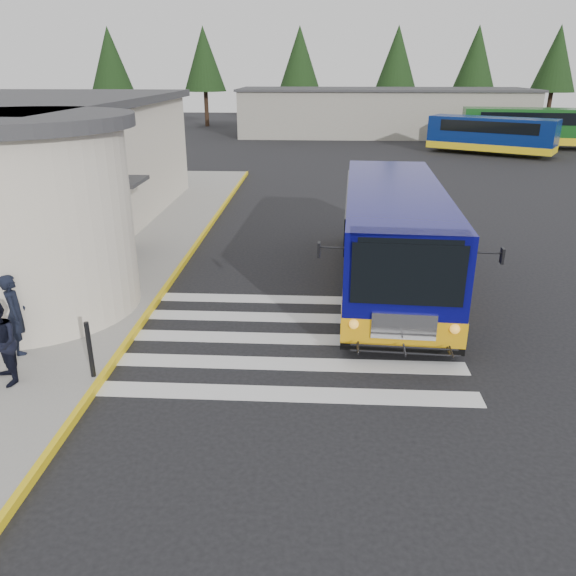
# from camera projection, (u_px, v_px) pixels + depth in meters

# --- Properties ---
(ground) EXTENTS (140.00, 140.00, 0.00)m
(ground) POSITION_uv_depth(u_px,v_px,m) (305.00, 325.00, 13.92)
(ground) COLOR black
(ground) RESTS_ON ground
(sidewalk) EXTENTS (10.00, 34.00, 0.15)m
(sidewalk) POSITION_uv_depth(u_px,v_px,m) (30.00, 263.00, 18.07)
(sidewalk) COLOR gray
(sidewalk) RESTS_ON ground
(curb_strip) EXTENTS (0.12, 34.00, 0.16)m
(curb_strip) POSITION_uv_depth(u_px,v_px,m) (181.00, 266.00, 17.81)
(curb_strip) COLOR yellow
(curb_strip) RESTS_ON ground
(station_building) EXTENTS (12.70, 18.70, 4.80)m
(station_building) POSITION_uv_depth(u_px,v_px,m) (7.00, 170.00, 19.95)
(station_building) COLOR beige
(station_building) RESTS_ON ground
(crosswalk) EXTENTS (8.00, 5.35, 0.01)m
(crosswalk) POSITION_uv_depth(u_px,v_px,m) (283.00, 339.00, 13.20)
(crosswalk) COLOR silver
(crosswalk) RESTS_ON ground
(depot_building) EXTENTS (26.40, 8.40, 4.20)m
(depot_building) POSITION_uv_depth(u_px,v_px,m) (383.00, 112.00, 51.86)
(depot_building) COLOR gray
(depot_building) RESTS_ON ground
(tree_line) EXTENTS (58.40, 4.40, 10.00)m
(tree_line) POSITION_uv_depth(u_px,v_px,m) (380.00, 59.00, 57.57)
(tree_line) COLOR black
(tree_line) RESTS_ON ground
(transit_bus) EXTENTS (3.72, 10.33, 2.88)m
(transit_bus) POSITION_uv_depth(u_px,v_px,m) (392.00, 240.00, 15.93)
(transit_bus) COLOR #08085E
(transit_bus) RESTS_ON ground
(pedestrian_a) EXTENTS (0.64, 0.77, 1.79)m
(pedestrian_a) POSITION_uv_depth(u_px,v_px,m) (15.00, 314.00, 11.98)
(pedestrian_a) COLOR black
(pedestrian_a) RESTS_ON sidewalk
(bollard) EXTENTS (0.10, 0.10, 1.19)m
(bollard) POSITION_uv_depth(u_px,v_px,m) (90.00, 350.00, 11.10)
(bollard) COLOR black
(bollard) RESTS_ON sidewalk
(far_bus_a) EXTENTS (8.87, 6.52, 2.27)m
(far_bus_a) POSITION_uv_depth(u_px,v_px,m) (492.00, 134.00, 40.57)
(far_bus_a) COLOR navy
(far_bus_a) RESTS_ON ground
(far_bus_b) EXTENTS (10.38, 4.25, 2.60)m
(far_bus_b) POSITION_uv_depth(u_px,v_px,m) (529.00, 126.00, 43.86)
(far_bus_b) COLOR #134916
(far_bus_b) RESTS_ON ground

